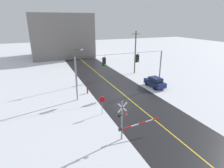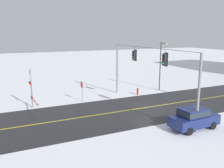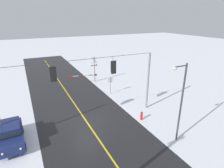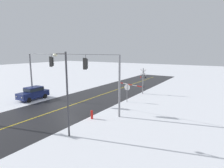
% 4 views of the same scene
% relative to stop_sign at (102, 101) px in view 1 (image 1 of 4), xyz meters
% --- Properties ---
extents(ground_plane, '(160.00, 160.00, 0.00)m').
position_rel_stop_sign_xyz_m(ground_plane, '(5.11, 5.37, -1.71)').
color(ground_plane, white).
extents(road_asphalt, '(9.00, 80.00, 0.01)m').
position_rel_stop_sign_xyz_m(road_asphalt, '(5.11, 11.37, -1.71)').
color(road_asphalt, black).
rests_on(road_asphalt, ground).
extents(lane_centre_line, '(0.14, 72.00, 0.01)m').
position_rel_stop_sign_xyz_m(lane_centre_line, '(5.11, 11.37, -1.70)').
color(lane_centre_line, gold).
rests_on(lane_centre_line, ground).
extents(signal_span, '(14.20, 0.47, 6.22)m').
position_rel_stop_sign_xyz_m(signal_span, '(5.08, 5.36, 2.30)').
color(signal_span, gray).
rests_on(signal_span, ground).
extents(stop_sign, '(0.80, 0.09, 2.35)m').
position_rel_stop_sign_xyz_m(stop_sign, '(0.00, 0.00, 0.00)').
color(stop_sign, gray).
rests_on(stop_sign, ground).
extents(railroad_crossing, '(4.75, 0.31, 4.00)m').
position_rel_stop_sign_xyz_m(railroad_crossing, '(0.49, -5.45, 0.26)').
color(railroad_crossing, gray).
rests_on(railroad_crossing, ground).
extents(parked_car_navy, '(1.93, 4.25, 1.74)m').
position_rel_stop_sign_xyz_m(parked_car_navy, '(11.52, 5.65, -0.76)').
color(parked_car_navy, navy).
rests_on(parked_car_navy, ground).
extents(streetlamp_near, '(1.39, 0.28, 6.50)m').
position_rel_stop_sign_xyz_m(streetlamp_near, '(-0.48, 11.16, 2.20)').
color(streetlamp_near, '#38383D').
rests_on(streetlamp_near, ground).
extents(fire_hydrant, '(0.24, 0.31, 0.88)m').
position_rel_stop_sign_xyz_m(fire_hydrant, '(0.10, 7.27, -1.25)').
color(fire_hydrant, red).
rests_on(fire_hydrant, ground).
extents(utility_pole, '(1.80, 0.24, 8.82)m').
position_rel_stop_sign_xyz_m(utility_pole, '(12.63, 14.85, 2.82)').
color(utility_pole, brown).
rests_on(utility_pole, ground).
extents(building_distant, '(17.81, 14.28, 12.77)m').
position_rel_stop_sign_xyz_m(building_distant, '(1.11, 41.45, 4.67)').
color(building_distant, slate).
rests_on(building_distant, ground).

